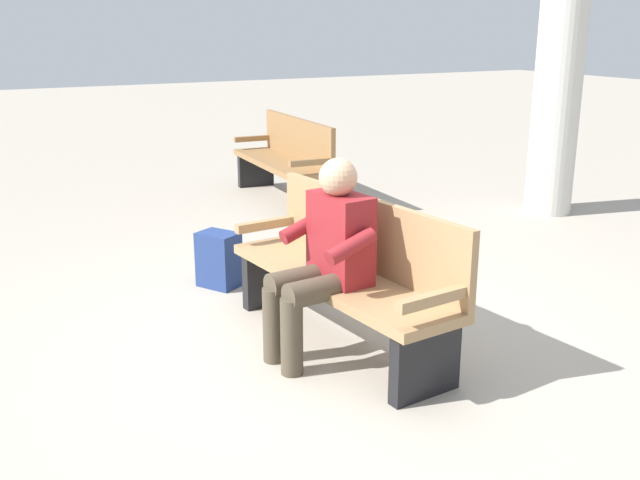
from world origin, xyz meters
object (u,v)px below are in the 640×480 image
object	(u,v)px
person_seated	(325,255)
support_pillar	(561,52)
bench_far	(286,159)
backpack	(219,260)
bench_near	(348,271)

from	to	relation	value
person_seated	support_pillar	bearing A→B (deg)	-68.07
bench_far	person_seated	bearing A→B (deg)	160.85
backpack	support_pillar	distance (m)	4.11
person_seated	bench_far	distance (m)	4.03
person_seated	backpack	xyz separation A→B (m)	(1.42, 0.12, -0.42)
bench_near	person_seated	xyz separation A→B (m)	(-0.11, 0.22, 0.17)
backpack	support_pillar	xyz separation A→B (m)	(0.51, -3.82, 1.42)
bench_far	bench_near	bearing A→B (deg)	163.26
bench_far	support_pillar	bearing A→B (deg)	-126.36
support_pillar	bench_near	bearing A→B (deg)	117.56
person_seated	support_pillar	world-z (taller)	support_pillar
person_seated	bench_far	bearing A→B (deg)	-28.01
backpack	support_pillar	bearing A→B (deg)	-82.46
bench_near	person_seated	distance (m)	0.30
backpack	support_pillar	size ratio (longest dim) A/B	0.13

